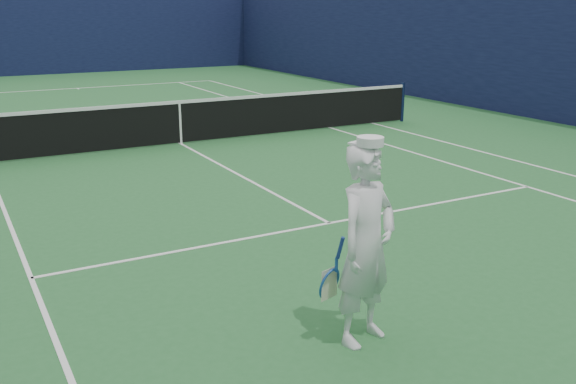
# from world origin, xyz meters

# --- Properties ---
(ground) EXTENTS (80.00, 80.00, 0.00)m
(ground) POSITION_xyz_m (0.00, 0.00, 0.00)
(ground) COLOR #25632F
(ground) RESTS_ON ground
(court_markings) EXTENTS (11.03, 23.83, 0.01)m
(court_markings) POSITION_xyz_m (0.00, 0.00, 0.00)
(court_markings) COLOR white
(court_markings) RESTS_ON ground
(windscreen_fence) EXTENTS (20.12, 36.12, 4.00)m
(windscreen_fence) POSITION_xyz_m (0.00, 0.00, 2.00)
(windscreen_fence) COLOR #0F1437
(windscreen_fence) RESTS_ON ground
(tennis_net) EXTENTS (12.88, 0.09, 1.07)m
(tennis_net) POSITION_xyz_m (0.00, 0.00, 0.55)
(tennis_net) COLOR #141E4C
(tennis_net) RESTS_ON ground
(tennis_player) EXTENTS (0.88, 0.64, 1.97)m
(tennis_player) POSITION_xyz_m (-1.52, -9.43, 0.96)
(tennis_player) COLOR white
(tennis_player) RESTS_ON ground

